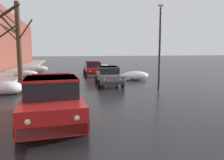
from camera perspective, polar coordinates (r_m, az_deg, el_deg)
name	(u,v)px	position (r m, az deg, el deg)	size (l,w,h in m)	color
snow_bank_near_corner_left	(24,74)	(23.60, -21.92, 1.58)	(2.32, 1.15, 0.74)	white
snow_bank_along_left_kerb	(135,76)	(19.67, 5.96, 1.13)	(2.55, 1.17, 0.79)	white
snow_bank_mid_block_left	(34,69)	(27.91, -19.59, 2.74)	(3.19, 1.04, 0.85)	white
snow_bank_near_corner_right	(103,66)	(32.75, -2.38, 3.58)	(1.83, 1.12, 0.52)	white
snow_bank_along_right_kerb	(8,88)	(14.65, -25.47, -1.95)	(1.71, 1.29, 0.78)	white
bare_tree_mid_block	(18,39)	(21.07, -23.37, 9.68)	(3.00, 2.38, 6.82)	#423323
pickup_truck_red_approaching_near_lane	(52,99)	(8.31, -15.41, -4.80)	(2.33, 5.28, 1.76)	red
sedan_grey_parked_kerbside_close	(109,75)	(16.67, -0.92, 1.23)	(2.10, 3.97, 1.42)	slate
sedan_red_parked_kerbside_mid	(93,68)	(23.17, -4.97, 3.05)	(2.02, 4.38, 1.42)	red
street_lamp_post	(160,42)	(15.09, 12.38, 9.64)	(0.44, 0.24, 5.67)	#28282D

